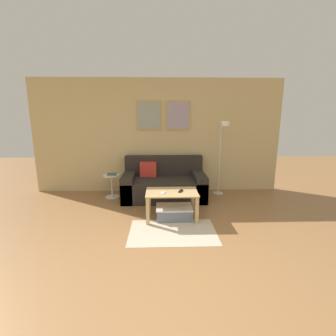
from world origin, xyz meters
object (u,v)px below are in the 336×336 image
(book_stack, at_px, (112,174))
(cell_phone, at_px, (163,193))
(storage_bin, at_px, (174,212))
(coffee_table, at_px, (172,197))
(couch, at_px, (164,184))
(remote_control, at_px, (181,191))
(side_table, at_px, (112,184))
(floor_lamp, at_px, (222,148))

(book_stack, distance_m, cell_phone, 1.62)
(storage_bin, xyz_separation_m, book_stack, (-1.27, 1.13, 0.41))
(coffee_table, height_order, storage_bin, coffee_table)
(coffee_table, height_order, cell_phone, cell_phone)
(couch, distance_m, book_stack, 1.13)
(coffee_table, relative_size, cell_phone, 6.26)
(coffee_table, xyz_separation_m, storage_bin, (0.04, -0.00, -0.28))
(storage_bin, relative_size, remote_control, 4.14)
(couch, bearing_deg, coffee_table, -83.90)
(storage_bin, distance_m, side_table, 1.73)
(storage_bin, xyz_separation_m, cell_phone, (-0.19, -0.08, 0.38))
(floor_lamp, bearing_deg, coffee_table, -134.36)
(book_stack, xyz_separation_m, remote_control, (1.38, -1.13, -0.02))
(coffee_table, xyz_separation_m, side_table, (-1.24, 1.14, -0.08))
(book_stack, bearing_deg, couch, -0.34)
(floor_lamp, xyz_separation_m, side_table, (-2.36, -0.01, -0.77))
(couch, height_order, floor_lamp, floor_lamp)
(book_stack, distance_m, remote_control, 1.78)
(couch, relative_size, book_stack, 8.72)
(couch, relative_size, side_table, 3.48)
(couch, bearing_deg, remote_control, -76.39)
(storage_bin, height_order, book_stack, book_stack)
(storage_bin, relative_size, cell_phone, 4.44)
(coffee_table, height_order, side_table, side_table)
(coffee_table, distance_m, cell_phone, 0.20)
(floor_lamp, height_order, side_table, floor_lamp)
(cell_phone, bearing_deg, storage_bin, 34.96)
(coffee_table, bearing_deg, couch, 96.10)
(storage_bin, bearing_deg, cell_phone, -158.41)
(floor_lamp, relative_size, remote_control, 10.88)
(side_table, relative_size, book_stack, 2.51)
(couch, distance_m, floor_lamp, 1.47)
(floor_lamp, bearing_deg, book_stack, -179.58)
(floor_lamp, height_order, cell_phone, floor_lamp)
(side_table, distance_m, remote_control, 1.81)
(floor_lamp, height_order, remote_control, floor_lamp)
(storage_bin, xyz_separation_m, floor_lamp, (1.08, 1.15, 0.96))
(storage_bin, xyz_separation_m, side_table, (-1.28, 1.14, 0.19))
(coffee_table, relative_size, remote_control, 5.84)
(side_table, xyz_separation_m, cell_phone, (1.09, -1.21, 0.19))
(storage_bin, bearing_deg, remote_control, 0.51)
(side_table, height_order, remote_control, remote_control)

